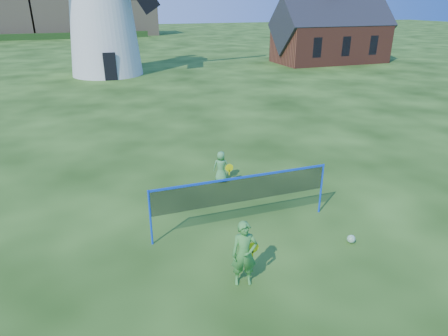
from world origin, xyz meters
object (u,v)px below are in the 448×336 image
at_px(player_girl, 244,254).
at_px(chapel, 331,34).
at_px(play_ball, 351,239).
at_px(badminton_net, 242,190).
at_px(player_boy, 221,167).

bearing_deg(player_girl, chapel, 67.50).
distance_m(chapel, play_ball, 34.41).
height_order(badminton_net, player_girl, badminton_net).
xyz_separation_m(chapel, badminton_net, (-20.85, -27.23, -1.62)).
relative_size(player_boy, play_ball, 5.01).
height_order(chapel, player_boy, chapel).
bearing_deg(player_girl, play_ball, 23.09).
xyz_separation_m(player_girl, player_boy, (1.33, 5.28, -0.22)).
height_order(badminton_net, player_boy, badminton_net).
distance_m(player_boy, play_ball, 5.15).
bearing_deg(player_boy, player_girl, 96.26).
height_order(player_girl, player_boy, player_girl).
bearing_deg(play_ball, chapel, 57.47).
xyz_separation_m(chapel, play_ball, (-18.45, -28.93, -2.65)).
bearing_deg(chapel, player_boy, -130.13).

